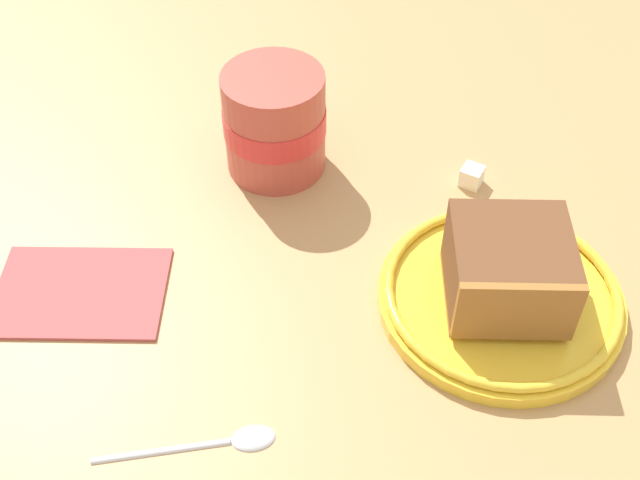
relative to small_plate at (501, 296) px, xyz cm
name	(u,v)px	position (x,y,z in cm)	size (l,w,h in cm)	color
ground_plane	(391,278)	(6.91, -5.40, -2.48)	(111.10, 111.10, 3.13)	tan
small_plate	(501,296)	(0.00, 0.00, 0.00)	(18.44, 18.44, 1.87)	yellow
cake_slice	(508,271)	(0.06, 0.27, 3.24)	(10.09, 10.21, 6.05)	#9E662D
tea_mug	(275,120)	(14.12, -19.24, 3.85)	(8.86, 11.26, 9.37)	#BF4C3F
teaspoon	(224,440)	(21.73, 7.86, -0.57)	(12.08, 2.08, 0.80)	silver
folded_napkin	(80,291)	(31.20, -6.98, -0.62)	(13.00, 9.07, 0.60)	#B24C4C
sugar_cube	(472,176)	(-2.08, -13.36, -0.04)	(1.76, 1.76, 1.76)	white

